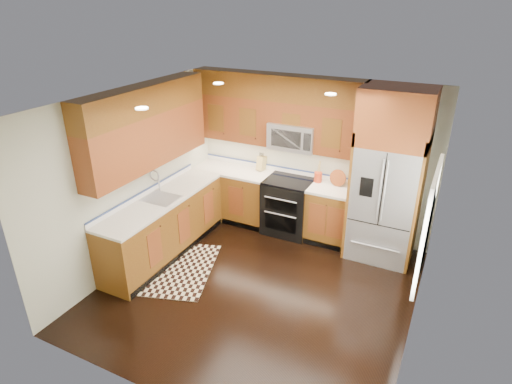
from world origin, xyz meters
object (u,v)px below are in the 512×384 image
at_px(rug, 183,269).
at_px(utensil_crock, 318,175).
at_px(refrigerator, 388,177).
at_px(knife_block, 261,163).
at_px(range, 288,206).

bearing_deg(rug, utensil_crock, 36.15).
xyz_separation_m(refrigerator, knife_block, (-2.16, 0.27, -0.24)).
distance_m(refrigerator, knife_block, 2.19).
height_order(range, rug, range).
xyz_separation_m(range, refrigerator, (1.55, -0.04, 0.83)).
xyz_separation_m(knife_block, utensil_crock, (1.05, -0.07, -0.00)).
bearing_deg(knife_block, range, -21.09).
bearing_deg(range, refrigerator, -1.40).
height_order(range, refrigerator, refrigerator).
relative_size(range, refrigerator, 0.36).
bearing_deg(range, knife_block, 158.91).
bearing_deg(range, rug, -118.59).
distance_m(range, utensil_crock, 0.76).
height_order(range, knife_block, knife_block).
relative_size(refrigerator, knife_block, 8.38).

